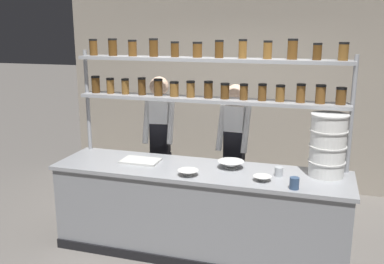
{
  "coord_description": "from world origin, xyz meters",
  "views": [
    {
      "loc": [
        1.14,
        -3.96,
        2.31
      ],
      "look_at": [
        -0.13,
        0.2,
        1.25
      ],
      "focal_mm": 40.0,
      "sensor_mm": 36.0,
      "label": 1
    }
  ],
  "objects_px": {
    "prep_bowl_center_front": "(262,178)",
    "serving_cup_front": "(279,172)",
    "cutting_board": "(141,161)",
    "container_stack": "(328,145)",
    "chef_left": "(160,138)",
    "chef_center": "(234,147)",
    "serving_cup_by_board": "(294,183)",
    "spice_shelf_unit": "(208,82)",
    "prep_bowl_center_back": "(231,165)",
    "prep_bowl_near_left": "(188,173)"
  },
  "relations": [
    {
      "from": "container_stack",
      "to": "prep_bowl_center_back",
      "type": "xyz_separation_m",
      "value": [
        -0.93,
        -0.04,
        -0.27
      ]
    },
    {
      "from": "cutting_board",
      "to": "serving_cup_front",
      "type": "distance_m",
      "value": 1.46
    },
    {
      "from": "spice_shelf_unit",
      "to": "chef_center",
      "type": "distance_m",
      "value": 0.88
    },
    {
      "from": "chef_center",
      "to": "chef_left",
      "type": "bearing_deg",
      "value": -174.58
    },
    {
      "from": "chef_left",
      "to": "prep_bowl_near_left",
      "type": "distance_m",
      "value": 1.08
    },
    {
      "from": "prep_bowl_center_front",
      "to": "serving_cup_front",
      "type": "height_order",
      "value": "serving_cup_front"
    },
    {
      "from": "chef_left",
      "to": "container_stack",
      "type": "bearing_deg",
      "value": -23.02
    },
    {
      "from": "spice_shelf_unit",
      "to": "container_stack",
      "type": "xyz_separation_m",
      "value": [
        1.23,
        -0.17,
        -0.54
      ]
    },
    {
      "from": "prep_bowl_center_front",
      "to": "prep_bowl_center_back",
      "type": "distance_m",
      "value": 0.46
    },
    {
      "from": "chef_left",
      "to": "cutting_board",
      "type": "distance_m",
      "value": 0.63
    },
    {
      "from": "container_stack",
      "to": "serving_cup_by_board",
      "type": "distance_m",
      "value": 0.58
    },
    {
      "from": "chef_left",
      "to": "prep_bowl_center_front",
      "type": "height_order",
      "value": "chef_left"
    },
    {
      "from": "chef_left",
      "to": "prep_bowl_center_front",
      "type": "xyz_separation_m",
      "value": [
        1.34,
        -0.82,
        -0.09
      ]
    },
    {
      "from": "chef_center",
      "to": "prep_bowl_center_back",
      "type": "xyz_separation_m",
      "value": [
        0.08,
        -0.57,
        -0.03
      ]
    },
    {
      "from": "container_stack",
      "to": "prep_bowl_center_front",
      "type": "height_order",
      "value": "container_stack"
    },
    {
      "from": "prep_bowl_center_front",
      "to": "serving_cup_by_board",
      "type": "height_order",
      "value": "serving_cup_by_board"
    },
    {
      "from": "spice_shelf_unit",
      "to": "prep_bowl_center_back",
      "type": "height_order",
      "value": "spice_shelf_unit"
    },
    {
      "from": "container_stack",
      "to": "prep_bowl_near_left",
      "type": "relative_size",
      "value": 2.97
    },
    {
      "from": "chef_left",
      "to": "serving_cup_by_board",
      "type": "bearing_deg",
      "value": -38.38
    },
    {
      "from": "prep_bowl_near_left",
      "to": "serving_cup_front",
      "type": "relative_size",
      "value": 2.27
    },
    {
      "from": "chef_left",
      "to": "prep_bowl_center_front",
      "type": "distance_m",
      "value": 1.57
    },
    {
      "from": "container_stack",
      "to": "cutting_board",
      "type": "bearing_deg",
      "value": -176.24
    },
    {
      "from": "chef_center",
      "to": "serving_cup_by_board",
      "type": "xyz_separation_m",
      "value": [
        0.74,
        -0.97,
        -0.01
      ]
    },
    {
      "from": "chef_left",
      "to": "serving_cup_front",
      "type": "xyz_separation_m",
      "value": [
        1.47,
        -0.64,
        -0.06
      ]
    },
    {
      "from": "spice_shelf_unit",
      "to": "serving_cup_front",
      "type": "bearing_deg",
      "value": -21.49
    },
    {
      "from": "spice_shelf_unit",
      "to": "prep_bowl_near_left",
      "type": "distance_m",
      "value": 0.99
    },
    {
      "from": "chef_center",
      "to": "prep_bowl_center_back",
      "type": "relative_size",
      "value": 6.27
    },
    {
      "from": "prep_bowl_center_front",
      "to": "serving_cup_front",
      "type": "relative_size",
      "value": 1.94
    },
    {
      "from": "serving_cup_front",
      "to": "serving_cup_by_board",
      "type": "xyz_separation_m",
      "value": [
        0.17,
        -0.3,
        0.01
      ]
    },
    {
      "from": "prep_bowl_near_left",
      "to": "serving_cup_by_board",
      "type": "distance_m",
      "value": 1.01
    },
    {
      "from": "container_stack",
      "to": "cutting_board",
      "type": "distance_m",
      "value": 1.91
    },
    {
      "from": "chef_left",
      "to": "container_stack",
      "type": "relative_size",
      "value": 2.9
    },
    {
      "from": "spice_shelf_unit",
      "to": "container_stack",
      "type": "relative_size",
      "value": 4.77
    },
    {
      "from": "spice_shelf_unit",
      "to": "cutting_board",
      "type": "xyz_separation_m",
      "value": [
        -0.66,
        -0.29,
        -0.83
      ]
    },
    {
      "from": "chef_left",
      "to": "prep_bowl_near_left",
      "type": "height_order",
      "value": "chef_left"
    },
    {
      "from": "spice_shelf_unit",
      "to": "prep_bowl_near_left",
      "type": "relative_size",
      "value": 14.18
    },
    {
      "from": "serving_cup_by_board",
      "to": "prep_bowl_center_back",
      "type": "bearing_deg",
      "value": 148.36
    },
    {
      "from": "chef_left",
      "to": "chef_center",
      "type": "bearing_deg",
      "value": -6.35
    },
    {
      "from": "spice_shelf_unit",
      "to": "cutting_board",
      "type": "distance_m",
      "value": 1.1
    },
    {
      "from": "chef_left",
      "to": "serving_cup_front",
      "type": "distance_m",
      "value": 1.6
    },
    {
      "from": "spice_shelf_unit",
      "to": "cutting_board",
      "type": "relative_size",
      "value": 7.25
    },
    {
      "from": "chef_center",
      "to": "container_stack",
      "type": "relative_size",
      "value": 2.8
    },
    {
      "from": "chef_center",
      "to": "prep_bowl_center_front",
      "type": "relative_size",
      "value": 9.78
    },
    {
      "from": "spice_shelf_unit",
      "to": "serving_cup_front",
      "type": "height_order",
      "value": "spice_shelf_unit"
    },
    {
      "from": "spice_shelf_unit",
      "to": "prep_bowl_center_back",
      "type": "xyz_separation_m",
      "value": [
        0.3,
        -0.21,
        -0.8
      ]
    },
    {
      "from": "prep_bowl_center_back",
      "to": "prep_bowl_center_front",
      "type": "bearing_deg",
      "value": -38.19
    },
    {
      "from": "chef_left",
      "to": "prep_bowl_center_back",
      "type": "height_order",
      "value": "chef_left"
    },
    {
      "from": "container_stack",
      "to": "serving_cup_by_board",
      "type": "height_order",
      "value": "container_stack"
    },
    {
      "from": "cutting_board",
      "to": "serving_cup_front",
      "type": "bearing_deg",
      "value": -0.78
    },
    {
      "from": "container_stack",
      "to": "prep_bowl_center_front",
      "type": "xyz_separation_m",
      "value": [
        -0.57,
        -0.32,
        -0.28
      ]
    }
  ]
}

